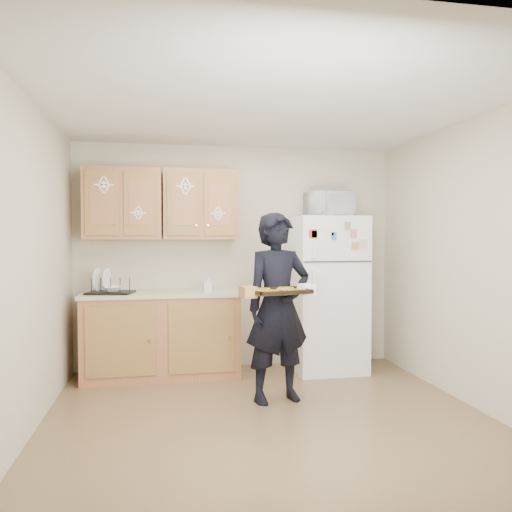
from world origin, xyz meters
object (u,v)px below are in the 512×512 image
Objects in this scene: refrigerator at (327,294)px; dish_rack at (110,285)px; person at (278,307)px; baking_tray at (278,292)px; microwave at (329,204)px.

dish_rack is (-2.31, -0.03, 0.14)m from refrigerator.
dish_rack is at bearing 136.27° from person.
baking_tray is 1.67m from microwave.
microwave reaches higher than person.
person reaches higher than dish_rack.
refrigerator is 1.50m from baking_tray.
microwave reaches higher than dish_rack.
person is at bearing -140.81° from microwave.
refrigerator is 3.53× the size of baking_tray.
baking_tray is 1.10× the size of dish_rack.
refrigerator is 2.32m from dish_rack.
microwave is (0.00, -0.05, 0.98)m from refrigerator.
person is at bearing -30.64° from dish_rack.
microwave is at bearing 35.81° from person.
person is (-0.77, -0.94, -0.00)m from refrigerator.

